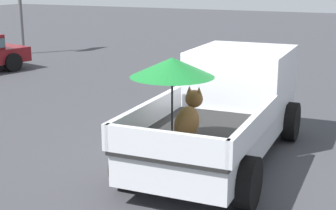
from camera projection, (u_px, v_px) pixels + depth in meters
name	position (u px, v px, depth m)	size (l,w,h in m)	color
ground_plane	(219.00, 160.00, 9.41)	(80.00, 80.00, 0.00)	#38383D
pickup_truck_main	(227.00, 105.00, 9.53)	(5.12, 2.41, 2.20)	black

